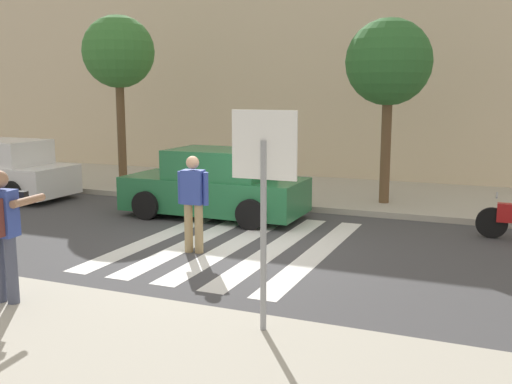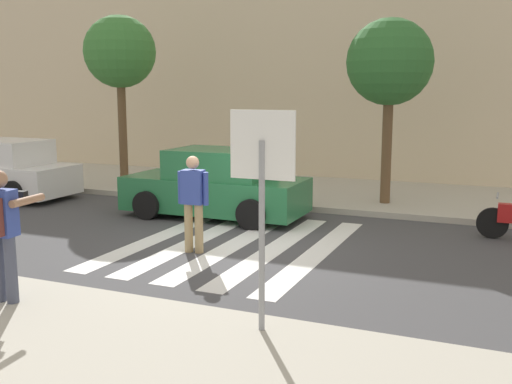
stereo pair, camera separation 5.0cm
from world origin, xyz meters
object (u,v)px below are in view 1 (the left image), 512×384
photographer_with_backpack (1,225)px  parked_car_white (0,171)px  street_tree_west (118,53)px  parked_car_green (216,185)px  stop_sign (264,172)px  pedestrian_crossing (193,199)px  street_tree_center (389,63)px

photographer_with_backpack → parked_car_white: bearing=135.8°
photographer_with_backpack → parked_car_white: size_ratio=0.42×
photographer_with_backpack → street_tree_west: bearing=116.4°
photographer_with_backpack → parked_car_green: 6.43m
stop_sign → photographer_with_backpack: 3.52m
parked_car_green → street_tree_west: 5.83m
photographer_with_backpack → pedestrian_crossing: size_ratio=1.00×
parked_car_white → parked_car_green: size_ratio=1.00×
photographer_with_backpack → pedestrian_crossing: 3.64m
pedestrian_crossing → parked_car_white: 7.96m
stop_sign → pedestrian_crossing: size_ratio=1.45×
pedestrian_crossing → street_tree_west: (-5.24, 5.33, 2.90)m
street_tree_west → parked_car_green: bearing=-30.0°
parked_car_green → parked_car_white: bearing=-180.0°
pedestrian_crossing → parked_car_green: pedestrian_crossing is taller
parked_car_white → street_tree_west: size_ratio=0.86×
street_tree_west → parked_car_white: bearing=-131.6°
pedestrian_crossing → street_tree_center: size_ratio=0.39×
parked_car_green → pedestrian_crossing: bearing=-71.0°
photographer_with_backpack → stop_sign: bearing=8.2°
pedestrian_crossing → stop_sign: bearing=-49.9°
pedestrian_crossing → street_tree_west: size_ratio=0.36×
photographer_with_backpack → street_tree_west: (-4.41, 8.87, 2.70)m
street_tree_west → street_tree_center: size_ratio=1.09×
parked_car_white → street_tree_west: 4.55m
photographer_with_backpack → street_tree_west: street_tree_west is taller
street_tree_west → pedestrian_crossing: bearing=-45.5°
parked_car_white → street_tree_west: street_tree_west is taller
pedestrian_crossing → street_tree_west: street_tree_west is taller
stop_sign → street_tree_west: (-7.80, 8.38, 1.91)m
pedestrian_crossing → street_tree_west: bearing=134.5°
stop_sign → street_tree_center: 8.53m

